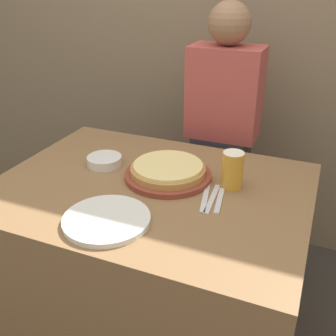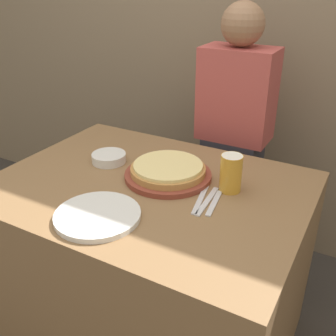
% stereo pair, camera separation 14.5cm
% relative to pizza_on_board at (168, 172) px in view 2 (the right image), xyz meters
% --- Properties ---
extents(ground_plane, '(12.00, 12.00, 0.00)m').
position_rel_pizza_on_board_xyz_m(ground_plane, '(-0.04, -0.08, -0.80)').
color(ground_plane, '#38332D').
extents(back_wall, '(6.00, 0.05, 2.60)m').
position_rel_pizza_on_board_xyz_m(back_wall, '(-0.04, 0.91, 0.50)').
color(back_wall, '#847056').
rests_on(back_wall, ground_plane).
extents(dining_table, '(1.12, 0.84, 0.78)m').
position_rel_pizza_on_board_xyz_m(dining_table, '(-0.04, -0.08, -0.41)').
color(dining_table, olive).
rests_on(dining_table, ground_plane).
extents(pizza_on_board, '(0.32, 0.32, 0.06)m').
position_rel_pizza_on_board_xyz_m(pizza_on_board, '(0.00, 0.00, 0.00)').
color(pizza_on_board, brown).
rests_on(pizza_on_board, dining_table).
extents(beer_glass, '(0.08, 0.08, 0.13)m').
position_rel_pizza_on_board_xyz_m(beer_glass, '(0.24, 0.02, 0.05)').
color(beer_glass, gold).
rests_on(beer_glass, dining_table).
extents(dinner_plate, '(0.27, 0.27, 0.02)m').
position_rel_pizza_on_board_xyz_m(dinner_plate, '(-0.06, -0.34, -0.02)').
color(dinner_plate, silver).
rests_on(dinner_plate, dining_table).
extents(side_bowl, '(0.14, 0.14, 0.04)m').
position_rel_pizza_on_board_xyz_m(side_bowl, '(-0.27, 0.00, -0.01)').
color(side_bowl, silver).
rests_on(side_bowl, dining_table).
extents(fork, '(0.06, 0.19, 0.00)m').
position_rel_pizza_on_board_xyz_m(fork, '(0.17, -0.09, -0.02)').
color(fork, silver).
rests_on(fork, dining_table).
extents(dinner_knife, '(0.03, 0.20, 0.00)m').
position_rel_pizza_on_board_xyz_m(dinner_knife, '(0.20, -0.09, -0.02)').
color(dinner_knife, silver).
rests_on(dinner_knife, dining_table).
extents(spoon, '(0.04, 0.17, 0.00)m').
position_rel_pizza_on_board_xyz_m(spoon, '(0.22, -0.09, -0.02)').
color(spoon, silver).
rests_on(spoon, dining_table).
extents(diner_person, '(0.33, 0.20, 1.36)m').
position_rel_pizza_on_board_xyz_m(diner_person, '(0.06, 0.54, -0.13)').
color(diner_person, '#33333D').
rests_on(diner_person, ground_plane).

